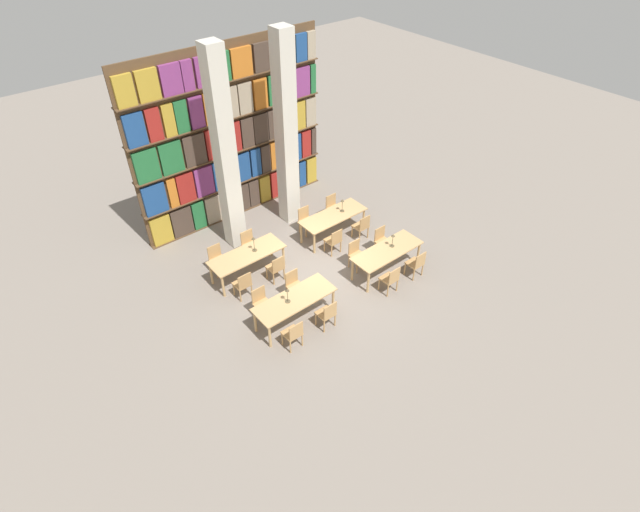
{
  "coord_description": "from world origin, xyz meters",
  "views": [
    {
      "loc": [
        -6.77,
        -8.47,
        9.55
      ],
      "look_at": [
        0.0,
        -0.12,
        0.7
      ],
      "focal_mm": 28.0,
      "sensor_mm": 36.0,
      "label": 1
    }
  ],
  "objects_px": {
    "chair_12": "(334,240)",
    "chair_11": "(249,244)",
    "chair_3": "(294,285)",
    "reading_table_3": "(333,217)",
    "reading_table_2": "(247,256)",
    "chair_1": "(262,302)",
    "desk_lamp_2": "(254,242)",
    "chair_2": "(327,314)",
    "chair_10": "(276,267)",
    "reading_table_0": "(295,301)",
    "chair_4": "(391,279)",
    "chair_14": "(362,226)",
    "pillar_center": "(286,134)",
    "chair_13": "(306,219)",
    "desk_lamp_3": "(342,203)",
    "chair_8": "(243,284)",
    "chair_9": "(217,258)",
    "desk_lamp_0": "(287,293)",
    "pillar_left": "(225,155)",
    "desk_lamp_1": "(393,238)",
    "chair_6": "(416,263)",
    "chair_5": "(356,254)",
    "chair_15": "(333,207)",
    "chair_7": "(382,240)",
    "chair_0": "(293,334)",
    "reading_table_1": "(387,252)"
  },
  "relations": [
    {
      "from": "chair_3",
      "to": "chair_6",
      "type": "bearing_deg",
      "value": 155.57
    },
    {
      "from": "chair_13",
      "to": "chair_11",
      "type": "bearing_deg",
      "value": -2.03
    },
    {
      "from": "chair_12",
      "to": "reading_table_2",
      "type": "bearing_deg",
      "value": 163.4
    },
    {
      "from": "chair_2",
      "to": "chair_6",
      "type": "bearing_deg",
      "value": -1.43
    },
    {
      "from": "chair_12",
      "to": "pillar_center",
      "type": "bearing_deg",
      "value": 88.3
    },
    {
      "from": "desk_lamp_0",
      "to": "reading_table_2",
      "type": "distance_m",
      "value": 2.28
    },
    {
      "from": "chair_1",
      "to": "chair_15",
      "type": "relative_size",
      "value": 1.0
    },
    {
      "from": "chair_12",
      "to": "chair_11",
      "type": "bearing_deg",
      "value": 144.82
    },
    {
      "from": "pillar_center",
      "to": "chair_9",
      "type": "relative_size",
      "value": 6.87
    },
    {
      "from": "reading_table_0",
      "to": "chair_4",
      "type": "bearing_deg",
      "value": -16.05
    },
    {
      "from": "chair_8",
      "to": "chair_12",
      "type": "xyz_separation_m",
      "value": [
        3.14,
        -0.07,
        0.0
      ]
    },
    {
      "from": "chair_0",
      "to": "chair_13",
      "type": "bearing_deg",
      "value": 48.61
    },
    {
      "from": "chair_12",
      "to": "chair_13",
      "type": "distance_m",
      "value": 1.38
    },
    {
      "from": "chair_1",
      "to": "desk_lamp_2",
      "type": "relative_size",
      "value": 1.87
    },
    {
      "from": "chair_9",
      "to": "reading_table_3",
      "type": "bearing_deg",
      "value": 168.32
    },
    {
      "from": "chair_4",
      "to": "chair_14",
      "type": "bearing_deg",
      "value": 65.37
    },
    {
      "from": "pillar_center",
      "to": "chair_13",
      "type": "distance_m",
      "value": 2.71
    },
    {
      "from": "pillar_left",
      "to": "chair_7",
      "type": "xyz_separation_m",
      "value": [
        3.12,
        -3.24,
        -2.53
      ]
    },
    {
      "from": "pillar_left",
      "to": "chair_4",
      "type": "relative_size",
      "value": 6.87
    },
    {
      "from": "chair_15",
      "to": "chair_14",
      "type": "bearing_deg",
      "value": 90.0
    },
    {
      "from": "chair_3",
      "to": "desk_lamp_3",
      "type": "distance_m",
      "value": 3.4
    },
    {
      "from": "chair_5",
      "to": "desk_lamp_2",
      "type": "height_order",
      "value": "desk_lamp_2"
    },
    {
      "from": "reading_table_3",
      "to": "chair_12",
      "type": "bearing_deg",
      "value": -128.09
    },
    {
      "from": "chair_8",
      "to": "reading_table_0",
      "type": "bearing_deg",
      "value": -70.7
    },
    {
      "from": "pillar_left",
      "to": "chair_1",
      "type": "relative_size",
      "value": 6.87
    },
    {
      "from": "chair_12",
      "to": "chair_14",
      "type": "distance_m",
      "value": 1.13
    },
    {
      "from": "reading_table_3",
      "to": "chair_15",
      "type": "height_order",
      "value": "chair_15"
    },
    {
      "from": "desk_lamp_3",
      "to": "chair_8",
      "type": "bearing_deg",
      "value": -171.45
    },
    {
      "from": "chair_8",
      "to": "desk_lamp_3",
      "type": "distance_m",
      "value": 4.13
    },
    {
      "from": "reading_table_1",
      "to": "chair_5",
      "type": "distance_m",
      "value": 0.89
    },
    {
      "from": "chair_8",
      "to": "chair_12",
      "type": "relative_size",
      "value": 1.0
    },
    {
      "from": "chair_2",
      "to": "chair_3",
      "type": "distance_m",
      "value": 1.38
    },
    {
      "from": "reading_table_0",
      "to": "chair_14",
      "type": "height_order",
      "value": "chair_14"
    },
    {
      "from": "reading_table_0",
      "to": "chair_10",
      "type": "height_order",
      "value": "chair_10"
    },
    {
      "from": "pillar_left",
      "to": "desk_lamp_1",
      "type": "bearing_deg",
      "value": -53.77
    },
    {
      "from": "chair_11",
      "to": "chair_13",
      "type": "relative_size",
      "value": 1.0
    },
    {
      "from": "pillar_center",
      "to": "chair_12",
      "type": "xyz_separation_m",
      "value": [
        -0.07,
        -2.34,
        -2.53
      ]
    },
    {
      "from": "desk_lamp_0",
      "to": "chair_14",
      "type": "relative_size",
      "value": 0.5
    },
    {
      "from": "chair_15",
      "to": "chair_7",
      "type": "bearing_deg",
      "value": 89.72
    },
    {
      "from": "reading_table_1",
      "to": "reading_table_0",
      "type": "bearing_deg",
      "value": 178.56
    },
    {
      "from": "chair_5",
      "to": "chair_9",
      "type": "bearing_deg",
      "value": -36.07
    },
    {
      "from": "chair_1",
      "to": "chair_8",
      "type": "xyz_separation_m",
      "value": [
        0.0,
        0.89,
        0.0
      ]
    },
    {
      "from": "chair_11",
      "to": "chair_12",
      "type": "xyz_separation_m",
      "value": [
        2.06,
        -1.45,
        0.0
      ]
    },
    {
      "from": "chair_2",
      "to": "chair_10",
      "type": "distance_m",
      "value": 2.27
    },
    {
      "from": "desk_lamp_1",
      "to": "desk_lamp_2",
      "type": "bearing_deg",
      "value": 143.87
    },
    {
      "from": "chair_3",
      "to": "reading_table_3",
      "type": "distance_m",
      "value": 3.04
    },
    {
      "from": "chair_15",
      "to": "desk_lamp_3",
      "type": "height_order",
      "value": "desk_lamp_3"
    },
    {
      "from": "chair_13",
      "to": "chair_14",
      "type": "height_order",
      "value": "same"
    },
    {
      "from": "chair_3",
      "to": "desk_lamp_0",
      "type": "height_order",
      "value": "desk_lamp_0"
    },
    {
      "from": "chair_4",
      "to": "chair_5",
      "type": "bearing_deg",
      "value": 90.0
    }
  ]
}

